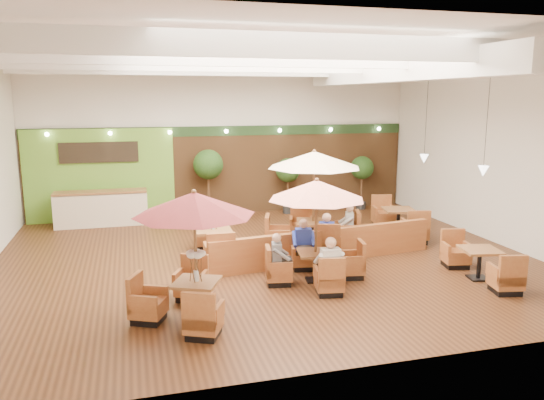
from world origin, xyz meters
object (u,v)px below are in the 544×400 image
object	(u,v)px
service_counter	(101,208)
diner_4	(348,221)
table_5	(398,222)
topiary_1	(288,172)
table_4	(479,264)
table_2	(314,183)
diner_3	(326,232)
table_0	(192,227)
diner_2	(279,253)
topiary_0	(208,167)
diner_0	(330,260)
diner_1	(304,240)
booth_divider	(326,246)
table_3	(213,241)
topiary_2	(362,170)
table_1	(316,211)

from	to	relation	value
service_counter	diner_4	distance (m)	8.32
table_5	topiary_1	distance (m)	4.72
table_4	table_5	bearing A→B (deg)	98.82
table_2	diner_3	xyz separation A→B (m)	(0.00, -1.04, -1.15)
table_0	table_4	xyz separation A→B (m)	(6.81, 0.46, -1.47)
table_0	diner_2	distance (m)	2.73
topiary_0	service_counter	bearing A→B (deg)	-176.88
table_2	diner_0	world-z (taller)	table_2
diner_3	service_counter	bearing A→B (deg)	158.87
diner_4	table_5	bearing A→B (deg)	-47.66
table_4	diner_1	bearing A→B (deg)	166.04
table_5	diner_1	distance (m)	4.72
booth_divider	table_5	world-z (taller)	table_5
table_2	table_4	distance (m)	4.78
booth_divider	diner_1	world-z (taller)	diner_1
table_2	table_5	bearing A→B (deg)	33.24
diner_4	topiary_1	bearing A→B (deg)	23.77
service_counter	table_5	distance (m)	9.79
table_5	diner_4	xyz separation A→B (m)	(-2.11, -0.90, 0.36)
service_counter	topiary_1	world-z (taller)	topiary_1
topiary_1	diner_0	size ratio (longest dim) A/B	2.41
table_2	diner_1	size ratio (longest dim) A/B	3.58
table_3	topiary_0	distance (m)	5.17
table_0	diner_1	bearing A→B (deg)	61.64
table_2	topiary_1	xyz separation A→B (m)	(0.68, 4.75, -0.39)
table_2	diner_4	size ratio (longest dim) A/B	3.73
table_5	diner_0	size ratio (longest dim) A/B	3.37
diner_1	topiary_0	bearing A→B (deg)	-66.21
table_4	table_5	distance (m)	4.30
booth_divider	table_3	distance (m)	2.99
table_2	diner_2	size ratio (longest dim) A/B	3.89
table_5	diner_3	xyz separation A→B (m)	(-3.16, -1.94, 0.37)
topiary_2	table_0	bearing A→B (deg)	-130.98
table_1	diner_4	xyz separation A→B (m)	(1.87, 2.51, -0.93)
diner_3	topiary_2	bearing A→B (deg)	80.14
table_4	topiary_2	world-z (taller)	topiary_2
service_counter	diner_4	world-z (taller)	diner_4
service_counter	diner_3	world-z (taller)	diner_3
service_counter	topiary_0	size ratio (longest dim) A/B	1.22
table_5	diner_0	distance (m)	5.87
service_counter	booth_divider	world-z (taller)	service_counter
topiary_0	diner_3	world-z (taller)	topiary_0
service_counter	table_2	size ratio (longest dim) A/B	1.02
table_5	diner_0	bearing A→B (deg)	-120.75
service_counter	table_1	bearing A→B (deg)	-54.18
diner_2	diner_4	distance (m)	3.73
service_counter	diner_0	size ratio (longest dim) A/B	3.52
booth_divider	table_3	bearing A→B (deg)	152.45
topiary_0	diner_3	xyz separation A→B (m)	(2.25, -5.80, -1.06)
topiary_0	table_5	bearing A→B (deg)	-35.48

